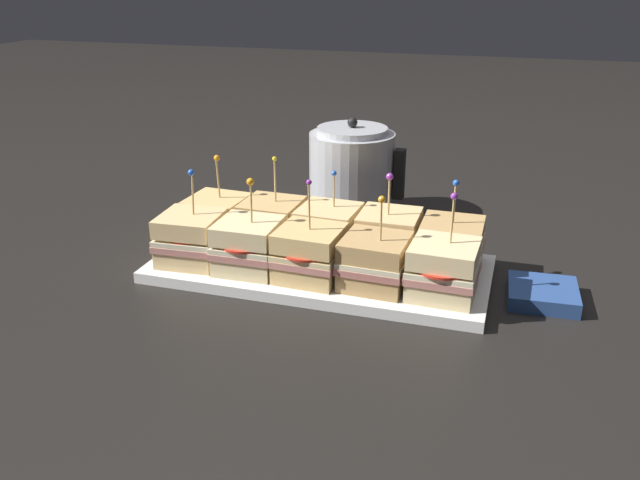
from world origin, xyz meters
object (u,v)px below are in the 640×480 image
(sandwich_back_far_left, at_px, (218,218))
(sandwich_back_left, at_px, (272,224))
(napkin_stack, at_px, (543,294))
(sandwich_front_center, at_px, (310,254))
(sandwich_back_far_right, at_px, (451,244))
(kettle_steel, at_px, (352,172))
(serving_platter, at_px, (320,269))
(sandwich_back_center, at_px, (328,230))
(sandwich_front_right, at_px, (375,262))
(sandwich_front_far_right, at_px, (443,270))
(sandwich_front_far_left, at_px, (191,238))
(sandwich_front_left, at_px, (249,246))
(sandwich_back_right, at_px, (389,237))

(sandwich_back_far_left, xyz_separation_m, sandwich_back_left, (0.10, -0.00, 0.00))
(sandwich_back_left, relative_size, napkin_stack, 1.49)
(sandwich_front_center, xyz_separation_m, sandwich_back_far_left, (-0.21, 0.11, -0.00))
(sandwich_back_far_right, height_order, kettle_steel, kettle_steel)
(serving_platter, distance_m, sandwich_back_far_left, 0.22)
(sandwich_back_center, bearing_deg, sandwich_front_center, -89.73)
(sandwich_front_right, distance_m, sandwich_front_far_right, 0.10)
(sandwich_front_far_right, relative_size, sandwich_back_far_right, 1.06)
(kettle_steel, bearing_deg, serving_platter, -85.11)
(sandwich_front_center, bearing_deg, serving_platter, 89.83)
(sandwich_front_far_right, relative_size, kettle_steel, 0.80)
(serving_platter, relative_size, napkin_stack, 5.10)
(serving_platter, height_order, kettle_steel, kettle_steel)
(sandwich_front_far_left, bearing_deg, sandwich_front_far_right, -0.18)
(sandwich_front_center, height_order, sandwich_back_center, sandwich_front_center)
(sandwich_front_left, xyz_separation_m, sandwich_back_far_left, (-0.10, 0.11, -0.00))
(sandwich_front_far_left, relative_size, sandwich_back_left, 0.98)
(serving_platter, relative_size, sandwich_back_far_left, 3.55)
(sandwich_front_far_right, height_order, sandwich_back_far_right, sandwich_front_far_right)
(sandwich_front_left, distance_m, sandwich_front_right, 0.21)
(sandwich_front_right, bearing_deg, napkin_stack, 12.95)
(kettle_steel, bearing_deg, sandwich_front_left, -102.30)
(sandwich_back_far_left, relative_size, sandwich_back_left, 0.96)
(sandwich_front_far_left, height_order, napkin_stack, sandwich_front_far_left)
(sandwich_back_left, bearing_deg, sandwich_front_far_right, -18.50)
(sandwich_front_far_right, distance_m, kettle_steel, 0.43)
(sandwich_front_far_left, distance_m, sandwich_front_right, 0.31)
(sandwich_front_left, distance_m, sandwich_front_far_right, 0.31)
(sandwich_back_left, height_order, kettle_steel, kettle_steel)
(napkin_stack, bearing_deg, sandwich_back_far_left, 175.41)
(sandwich_back_far_left, distance_m, kettle_steel, 0.31)
(sandwich_back_far_left, bearing_deg, sandwich_back_left, -0.68)
(sandwich_front_far_left, height_order, sandwich_back_center, sandwich_front_far_left)
(sandwich_front_left, xyz_separation_m, sandwich_front_far_right, (0.31, -0.00, -0.00))
(sandwich_back_far_left, bearing_deg, sandwich_front_far_left, -89.15)
(sandwich_front_right, distance_m, napkin_stack, 0.26)
(sandwich_front_left, relative_size, kettle_steel, 0.78)
(sandwich_back_left, bearing_deg, sandwich_back_far_left, 179.32)
(sandwich_front_far_left, xyz_separation_m, sandwich_back_right, (0.31, 0.10, 0.00))
(napkin_stack, bearing_deg, sandwich_front_far_left, -174.00)
(sandwich_front_right, relative_size, sandwich_back_far_left, 0.95)
(sandwich_front_center, xyz_separation_m, sandwich_front_far_right, (0.21, 0.00, 0.00))
(kettle_steel, bearing_deg, sandwich_back_far_left, -125.97)
(sandwich_back_right, relative_size, napkin_stack, 1.41)
(sandwich_front_far_left, height_order, sandwich_back_left, sandwich_back_left)
(sandwich_front_center, xyz_separation_m, sandwich_back_far_right, (0.21, 0.11, -0.00))
(serving_platter, distance_m, sandwich_back_left, 0.13)
(sandwich_front_far_right, bearing_deg, sandwich_front_center, -179.71)
(sandwich_back_far_left, distance_m, sandwich_back_center, 0.21)
(sandwich_front_left, height_order, napkin_stack, sandwich_front_left)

